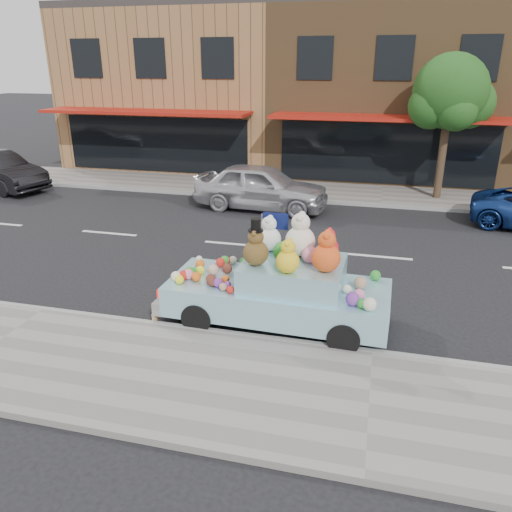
% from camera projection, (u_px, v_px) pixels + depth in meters
% --- Properties ---
extents(ground, '(120.00, 120.00, 0.00)m').
position_uv_depth(ground, '(378.00, 257.00, 13.39)').
color(ground, black).
rests_on(ground, ground).
extents(near_sidewalk, '(60.00, 3.00, 0.12)m').
position_uv_depth(near_sidewalk, '(369.00, 406.00, 7.50)').
color(near_sidewalk, gray).
rests_on(near_sidewalk, ground).
extents(far_sidewalk, '(60.00, 3.00, 0.12)m').
position_uv_depth(far_sidewalk, '(382.00, 195.00, 19.24)').
color(far_sidewalk, gray).
rests_on(far_sidewalk, ground).
extents(near_kerb, '(60.00, 0.12, 0.13)m').
position_uv_depth(near_kerb, '(372.00, 353.00, 8.85)').
color(near_kerb, gray).
rests_on(near_kerb, ground).
extents(far_kerb, '(60.00, 0.12, 0.13)m').
position_uv_depth(far_kerb, '(381.00, 206.00, 17.88)').
color(far_kerb, gray).
rests_on(far_kerb, ground).
extents(storefront_left, '(10.00, 9.80, 7.30)m').
position_uv_depth(storefront_left, '(186.00, 88.00, 25.13)').
color(storefront_left, olive).
rests_on(storefront_left, ground).
extents(storefront_mid, '(10.00, 9.80, 7.30)m').
position_uv_depth(storefront_mid, '(391.00, 90.00, 22.87)').
color(storefront_mid, brown).
rests_on(storefront_mid, ground).
extents(street_tree, '(3.00, 2.70, 5.22)m').
position_uv_depth(street_tree, '(450.00, 98.00, 17.50)').
color(street_tree, '#38281C').
rests_on(street_tree, ground).
extents(car_silver, '(4.80, 2.20, 1.60)m').
position_uv_depth(car_silver, '(261.00, 187.00, 17.44)').
color(car_silver, silver).
rests_on(car_silver, ground).
extents(art_car, '(4.53, 1.88, 2.25)m').
position_uv_depth(art_car, '(280.00, 286.00, 9.74)').
color(art_car, black).
rests_on(art_car, ground).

